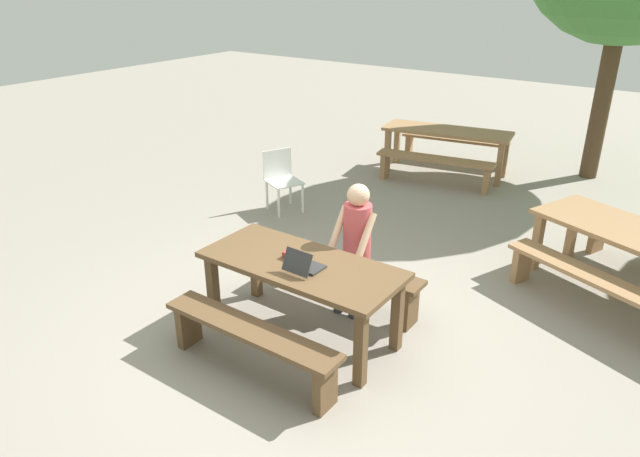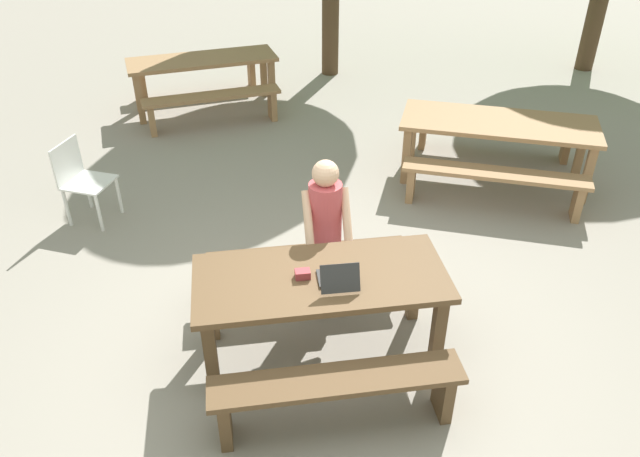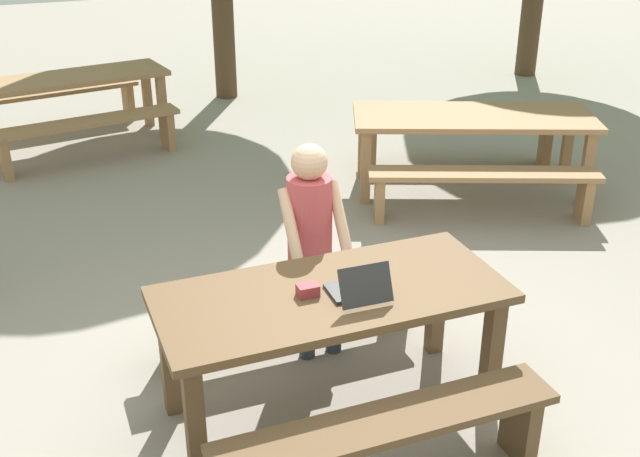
{
  "view_description": "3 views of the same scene",
  "coord_description": "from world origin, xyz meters",
  "px_view_note": "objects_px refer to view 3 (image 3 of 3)",
  "views": [
    {
      "loc": [
        2.84,
        -3.73,
        3.21
      ],
      "look_at": [
        0.03,
        0.25,
        1.03
      ],
      "focal_mm": 32.71,
      "sensor_mm": 36.0,
      "label": 1
    },
    {
      "loc": [
        -0.55,
        -3.59,
        3.58
      ],
      "look_at": [
        0.03,
        0.25,
        1.03
      ],
      "focal_mm": 34.99,
      "sensor_mm": 36.0,
      "label": 2
    },
    {
      "loc": [
        -1.38,
        -3.36,
        2.87
      ],
      "look_at": [
        0.03,
        0.25,
        1.03
      ],
      "focal_mm": 44.19,
      "sensor_mm": 36.0,
      "label": 3
    }
  ],
  "objects_px": {
    "laptop": "(359,288)",
    "small_pouch": "(308,290)",
    "picnic_table_mid": "(68,87)",
    "picnic_table_front": "(331,309)",
    "picnic_table_rear": "(473,125)",
    "person_seated": "(312,233)"
  },
  "relations": [
    {
      "from": "picnic_table_front",
      "to": "picnic_table_mid",
      "type": "distance_m",
      "value": 5.31
    },
    {
      "from": "small_pouch",
      "to": "picnic_table_rear",
      "type": "bearing_deg",
      "value": 44.78
    },
    {
      "from": "person_seated",
      "to": "small_pouch",
      "type": "bearing_deg",
      "value": -112.59
    },
    {
      "from": "laptop",
      "to": "picnic_table_mid",
      "type": "distance_m",
      "value": 5.45
    },
    {
      "from": "person_seated",
      "to": "picnic_table_rear",
      "type": "relative_size",
      "value": 0.58
    },
    {
      "from": "picnic_table_rear",
      "to": "person_seated",
      "type": "bearing_deg",
      "value": -118.54
    },
    {
      "from": "picnic_table_front",
      "to": "laptop",
      "type": "height_order",
      "value": "laptop"
    },
    {
      "from": "laptop",
      "to": "small_pouch",
      "type": "bearing_deg",
      "value": -23.99
    },
    {
      "from": "small_pouch",
      "to": "picnic_table_mid",
      "type": "xyz_separation_m",
      "value": [
        -0.76,
        5.23,
        -0.16
      ]
    },
    {
      "from": "picnic_table_mid",
      "to": "small_pouch",
      "type": "bearing_deg",
      "value": -91.14
    },
    {
      "from": "picnic_table_front",
      "to": "person_seated",
      "type": "distance_m",
      "value": 0.71
    },
    {
      "from": "picnic_table_front",
      "to": "laptop",
      "type": "xyz_separation_m",
      "value": [
        0.11,
        -0.11,
        0.17
      ]
    },
    {
      "from": "picnic_table_rear",
      "to": "picnic_table_front",
      "type": "bearing_deg",
      "value": -111.49
    },
    {
      "from": "laptop",
      "to": "picnic_table_rear",
      "type": "bearing_deg",
      "value": -129.87
    },
    {
      "from": "laptop",
      "to": "small_pouch",
      "type": "xyz_separation_m",
      "value": [
        -0.24,
        0.11,
        -0.02
      ]
    },
    {
      "from": "picnic_table_mid",
      "to": "picnic_table_rear",
      "type": "relative_size",
      "value": 0.93
    },
    {
      "from": "picnic_table_rear",
      "to": "picnic_table_mid",
      "type": "bearing_deg",
      "value": 163.35
    },
    {
      "from": "laptop",
      "to": "picnic_table_rear",
      "type": "xyz_separation_m",
      "value": [
        2.33,
        2.67,
        -0.19
      ]
    },
    {
      "from": "small_pouch",
      "to": "person_seated",
      "type": "height_order",
      "value": "person_seated"
    },
    {
      "from": "laptop",
      "to": "small_pouch",
      "type": "relative_size",
      "value": 2.74
    },
    {
      "from": "picnic_table_rear",
      "to": "small_pouch",
      "type": "bearing_deg",
      "value": -113.06
    },
    {
      "from": "small_pouch",
      "to": "picnic_table_mid",
      "type": "height_order",
      "value": "small_pouch"
    }
  ]
}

